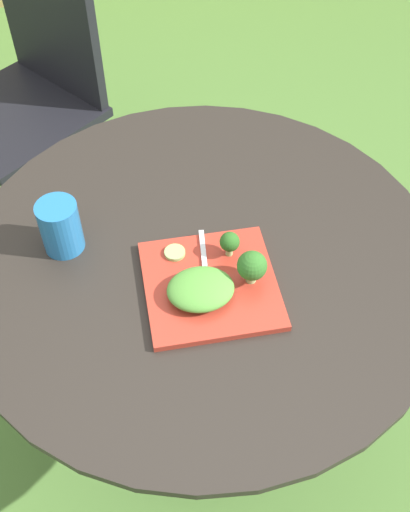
{
  "coord_description": "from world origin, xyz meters",
  "views": [
    {
      "loc": [
        -0.14,
        -0.8,
        1.66
      ],
      "look_at": [
        -0.0,
        -0.04,
        0.76
      ],
      "focal_mm": 43.85,
      "sensor_mm": 36.0,
      "label": 1
    }
  ],
  "objects_px": {
    "salad_plate": "(208,285)",
    "drinking_glass": "(61,229)",
    "fork": "(206,266)",
    "patio_chair": "(31,79)"
  },
  "relations": [
    {
      "from": "patio_chair",
      "to": "fork",
      "type": "height_order",
      "value": "patio_chair"
    },
    {
      "from": "fork",
      "to": "patio_chair",
      "type": "bearing_deg",
      "value": 110.24
    },
    {
      "from": "salad_plate",
      "to": "drinking_glass",
      "type": "height_order",
      "value": "drinking_glass"
    },
    {
      "from": "patio_chair",
      "to": "drinking_glass",
      "type": "height_order",
      "value": "patio_chair"
    },
    {
      "from": "patio_chair",
      "to": "drinking_glass",
      "type": "distance_m",
      "value": 0.93
    },
    {
      "from": "salad_plate",
      "to": "drinking_glass",
      "type": "bearing_deg",
      "value": 149.35
    },
    {
      "from": "drinking_glass",
      "to": "fork",
      "type": "distance_m",
      "value": 0.29
    },
    {
      "from": "patio_chair",
      "to": "salad_plate",
      "type": "xyz_separation_m",
      "value": [
        0.37,
        -1.05,
        0.2
      ]
    },
    {
      "from": "drinking_glass",
      "to": "fork",
      "type": "xyz_separation_m",
      "value": [
        0.27,
        -0.12,
        -0.03
      ]
    },
    {
      "from": "drinking_glass",
      "to": "fork",
      "type": "relative_size",
      "value": 0.72
    }
  ]
}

